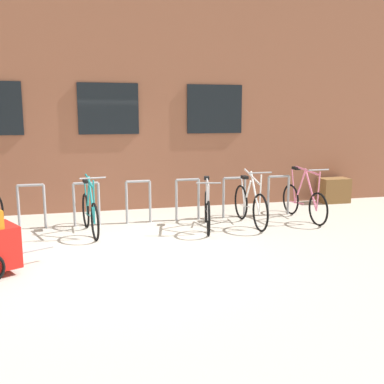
% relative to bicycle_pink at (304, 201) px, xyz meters
% --- Properties ---
extents(ground_plane, '(42.00, 42.00, 0.00)m').
position_rel_bicycle_pink_xyz_m(ground_plane, '(-3.81, -1.43, -0.38)').
color(ground_plane, '#B2ADA0').
extents(storefront_building, '(28.00, 5.72, 5.39)m').
position_rel_bicycle_pink_xyz_m(storefront_building, '(-3.81, 4.60, 2.31)').
color(storefront_building, brown).
rests_on(storefront_building, ground).
extents(bike_rack, '(6.51, 0.05, 0.86)m').
position_rel_bicycle_pink_xyz_m(bike_rack, '(-3.35, 0.47, 0.13)').
color(bike_rack, gray).
rests_on(bike_rack, ground).
extents(bicycle_pink, '(0.44, 1.74, 1.11)m').
position_rel_bicycle_pink_xyz_m(bicycle_pink, '(0.00, 0.00, 0.00)').
color(bicycle_pink, black).
rests_on(bicycle_pink, ground).
extents(bicycle_teal, '(0.44, 1.62, 1.10)m').
position_rel_bicycle_pink_xyz_m(bicycle_teal, '(-4.30, -0.07, -0.01)').
color(bicycle_teal, black).
rests_on(bicycle_teal, ground).
extents(bicycle_silver, '(0.54, 1.64, 0.97)m').
position_rel_bicycle_pink_xyz_m(bicycle_silver, '(-2.13, -0.23, -0.02)').
color(bicycle_silver, black).
rests_on(bicycle_silver, ground).
extents(bicycle_white, '(0.44, 1.74, 1.11)m').
position_rel_bicycle_pink_xyz_m(bicycle_white, '(-1.24, -0.16, 0.01)').
color(bicycle_white, black).
rests_on(bicycle_white, ground).
extents(planter_box, '(0.70, 0.44, 0.60)m').
position_rel_bicycle_pink_xyz_m(planter_box, '(1.57, 1.42, -0.08)').
color(planter_box, brown).
rests_on(planter_box, ground).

